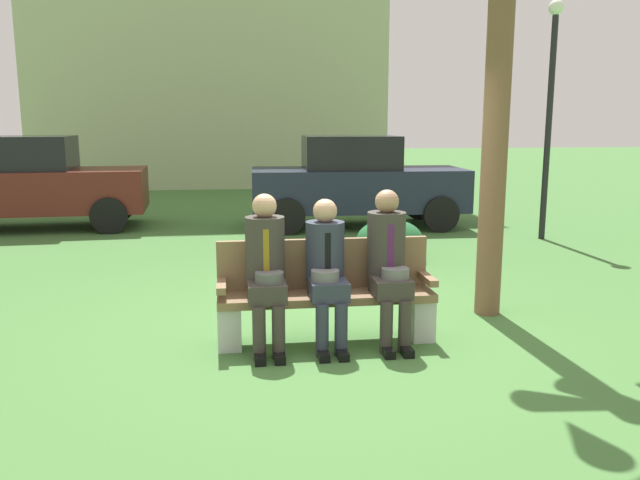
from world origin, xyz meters
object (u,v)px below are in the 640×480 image
object	(u,v)px
seated_man_middle	(326,265)
street_lamp	(550,97)
seated_man_right	(388,259)
shrub_near_bench	(390,240)
parked_car_far	(356,182)
seated_man_left	(266,264)
parked_car_near	(32,183)
park_bench	(325,294)

from	to	relation	value
seated_man_middle	street_lamp	world-z (taller)	street_lamp
seated_man_right	street_lamp	world-z (taller)	street_lamp
seated_man_middle	seated_man_right	world-z (taller)	seated_man_right
seated_man_right	shrub_near_bench	distance (m)	3.44
shrub_near_bench	parked_car_far	xyz separation A→B (m)	(0.11, 2.98, 0.54)
seated_man_left	seated_man_middle	xyz separation A→B (m)	(0.52, -0.01, -0.03)
parked_car_far	parked_car_near	bearing A→B (deg)	174.65
seated_man_left	seated_man_middle	distance (m)	0.52
seated_man_right	street_lamp	size ratio (longest dim) A/B	0.35
seated_man_right	parked_car_far	distance (m)	6.35
seated_man_left	parked_car_near	size ratio (longest dim) A/B	0.34
park_bench	parked_car_far	size ratio (longest dim) A/B	0.48
seated_man_right	parked_car_near	bearing A→B (deg)	125.66
seated_man_left	seated_man_middle	size ratio (longest dim) A/B	1.04
shrub_near_bench	parked_car_far	bearing A→B (deg)	87.91
seated_man_middle	street_lamp	size ratio (longest dim) A/B	0.34
seated_man_middle	street_lamp	distance (m)	6.53
seated_man_left	seated_man_right	xyz separation A→B (m)	(1.07, 0.00, 0.01)
seated_man_left	shrub_near_bench	size ratio (longest dim) A/B	1.42
street_lamp	seated_man_left	bearing A→B (deg)	-136.69
parked_car_near	parked_car_far	bearing A→B (deg)	-5.35
shrub_near_bench	parked_car_near	xyz separation A→B (m)	(-5.75, 3.53, 0.54)
seated_man_right	park_bench	bearing A→B (deg)	166.83
seated_man_right	shrub_near_bench	size ratio (longest dim) A/B	1.44
seated_man_right	seated_man_left	bearing A→B (deg)	-179.91
parked_car_near	parked_car_far	world-z (taller)	same
parked_car_near	street_lamp	xyz separation A→B (m)	(8.70, -2.24, 1.49)
park_bench	parked_car_near	size ratio (longest dim) A/B	0.48
seated_man_right	parked_car_near	distance (m)	8.41
seated_man_left	street_lamp	world-z (taller)	street_lamp
seated_man_left	parked_car_near	distance (m)	7.83
shrub_near_bench	parked_car_far	distance (m)	3.03
parked_car_near	parked_car_far	size ratio (longest dim) A/B	1.00
seated_man_middle	seated_man_right	xyz separation A→B (m)	(0.55, 0.01, 0.04)
seated_man_right	parked_car_near	world-z (taller)	parked_car_near
street_lamp	seated_man_middle	bearing A→B (deg)	-133.43
seated_man_left	street_lamp	xyz separation A→B (m)	(4.87, 4.59, 1.58)
shrub_near_bench	seated_man_middle	bearing A→B (deg)	-113.04
park_bench	shrub_near_bench	world-z (taller)	park_bench
street_lamp	seated_man_right	bearing A→B (deg)	-129.62
parked_car_far	street_lamp	bearing A→B (deg)	-30.75
seated_man_middle	seated_man_right	size ratio (longest dim) A/B	0.95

